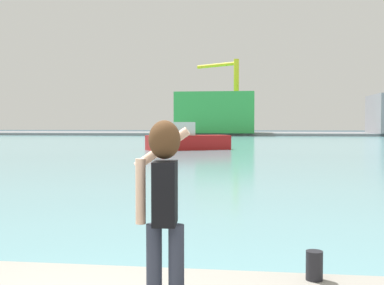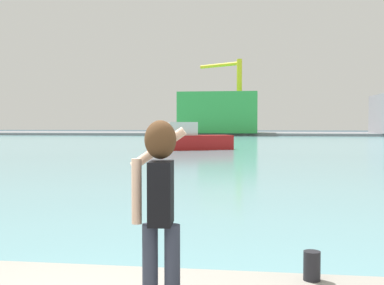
% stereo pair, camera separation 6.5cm
% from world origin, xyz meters
% --- Properties ---
extents(ground_plane, '(220.00, 220.00, 0.00)m').
position_xyz_m(ground_plane, '(0.00, 50.00, 0.00)').
color(ground_plane, '#334751').
extents(harbor_water, '(140.00, 100.00, 0.02)m').
position_xyz_m(harbor_water, '(0.00, 52.00, 0.01)').
color(harbor_water, '#6BA8B2').
rests_on(harbor_water, ground_plane).
extents(far_shore_dock, '(140.00, 20.00, 0.49)m').
position_xyz_m(far_shore_dock, '(0.00, 92.00, 0.24)').
color(far_shore_dock, gray).
rests_on(far_shore_dock, ground_plane).
extents(person_photographer, '(0.53, 0.55, 1.74)m').
position_xyz_m(person_photographer, '(0.43, 0.60, 1.53)').
color(person_photographer, '#2D3342').
rests_on(person_photographer, quay_promenade).
extents(harbor_bollard, '(0.18, 0.18, 0.32)m').
position_xyz_m(harbor_bollard, '(1.87, 1.77, 0.62)').
color(harbor_bollard, black).
rests_on(harbor_bollard, quay_promenade).
extents(boat_moored, '(7.14, 5.04, 2.30)m').
position_xyz_m(boat_moored, '(-4.47, 35.90, 0.84)').
color(boat_moored, '#B21919').
rests_on(boat_moored, harbor_water).
extents(warehouse_left, '(14.41, 11.29, 7.49)m').
position_xyz_m(warehouse_left, '(-6.12, 86.87, 4.24)').
color(warehouse_left, green).
rests_on(warehouse_left, far_shore_dock).
extents(port_crane, '(8.65, 5.94, 14.04)m').
position_xyz_m(port_crane, '(-3.35, 88.88, 9.06)').
color(port_crane, yellow).
rests_on(port_crane, far_shore_dock).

